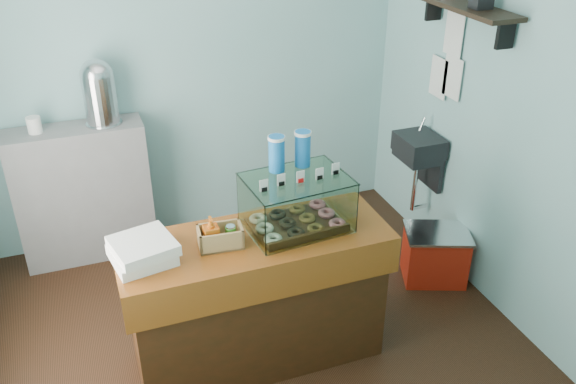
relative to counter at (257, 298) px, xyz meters
name	(u,v)px	position (x,y,z in m)	size (l,w,h in m)	color
ground	(247,329)	(0.00, 0.25, -0.46)	(3.50, 3.50, 0.00)	black
room_shell	(241,91)	(0.03, 0.26, 1.25)	(3.54, 3.04, 2.82)	#7BB3B3
counter	(257,298)	(0.00, 0.00, 0.00)	(1.60, 0.60, 0.90)	#3D1B0B
back_shelf	(84,194)	(-0.90, 1.57, 0.09)	(1.00, 0.32, 1.10)	gray
display_case	(295,197)	(0.28, 0.07, 0.62)	(0.62, 0.48, 0.54)	#33180F
condiment_crate	(218,236)	(-0.22, -0.01, 0.51)	(0.26, 0.17, 0.20)	tan
pastry_boxes	(142,251)	(-0.64, 0.00, 0.50)	(0.38, 0.38, 0.13)	white
coffee_urn	(99,90)	(-0.67, 1.58, 0.90)	(0.27, 0.27, 0.49)	silver
red_cooler	(435,255)	(1.51, 0.33, -0.25)	(0.57, 0.50, 0.41)	red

